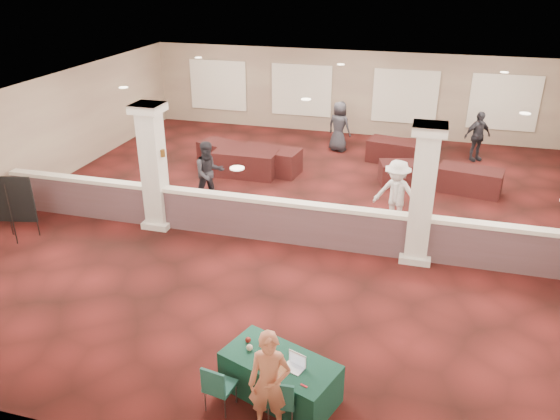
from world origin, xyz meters
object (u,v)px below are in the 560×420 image
(near_table, at_px, (280,377))
(far_table_front_left, at_px, (246,163))
(far_table_front_center, at_px, (270,160))
(conf_chair_side, at_px, (217,385))
(attendee_b, at_px, (396,195))
(far_table_front_right, at_px, (470,180))
(attendee_c, at_px, (477,136))
(woman, at_px, (270,383))
(easel_board, at_px, (14,200))
(attendee_d, at_px, (339,127))
(far_table_back_left, at_px, (225,154))
(conf_chair_main, at_px, (281,398))
(attendee_a, at_px, (209,173))
(far_table_back_right, at_px, (407,173))
(far_table_back_center, at_px, (396,151))

(near_table, distance_m, far_table_front_left, 9.75)
(far_table_front_center, bearing_deg, far_table_front_left, -144.78)
(conf_chair_side, height_order, attendee_b, attendee_b)
(far_table_front_right, relative_size, attendee_c, 1.06)
(woman, height_order, attendee_c, attendee_c)
(easel_board, bearing_deg, attendee_d, 42.00)
(woman, xyz_separation_m, attendee_b, (1.18, 7.20, 0.07))
(far_table_front_left, bearing_deg, far_table_front_right, 3.89)
(conf_chair_side, bearing_deg, far_table_back_left, 119.15)
(conf_chair_main, relative_size, attendee_d, 0.48)
(attendee_d, bearing_deg, conf_chair_main, 118.29)
(attendee_a, height_order, attendee_b, attendee_b)
(far_table_front_center, bearing_deg, far_table_back_left, 169.68)
(easel_board, distance_m, far_table_front_center, 7.66)
(far_table_front_center, height_order, attendee_d, attendee_d)
(near_table, bearing_deg, far_table_back_right, 101.83)
(near_table, height_order, conf_chair_main, conf_chair_main)
(near_table, bearing_deg, easel_board, 175.63)
(far_table_front_left, relative_size, far_table_back_right, 1.19)
(attendee_b, xyz_separation_m, attendee_d, (-2.45, 5.75, -0.02))
(far_table_back_right, xyz_separation_m, attendee_a, (-5.26, -3.00, 0.56))
(far_table_front_right, relative_size, attendee_b, 0.99)
(near_table, distance_m, far_table_back_center, 11.61)
(woman, relative_size, far_table_front_center, 0.87)
(far_table_front_center, bearing_deg, attendee_d, 57.32)
(attendee_d, bearing_deg, far_table_front_left, 75.00)
(attendee_d, bearing_deg, attendee_b, 135.11)
(attendee_a, xyz_separation_m, attendee_b, (5.13, -0.20, 0.01))
(woman, xyz_separation_m, far_table_back_right, (1.31, 10.40, -0.51))
(far_table_front_center, distance_m, attendee_c, 7.13)
(easel_board, bearing_deg, far_table_front_center, 40.76)
(far_table_front_right, xyz_separation_m, far_table_back_right, (-1.82, 0.20, -0.03))
(far_table_front_center, distance_m, far_table_back_right, 4.35)
(near_table, xyz_separation_m, far_table_front_left, (-3.65, 9.04, 0.05))
(far_table_front_center, relative_size, far_table_back_right, 1.18)
(far_table_front_left, xyz_separation_m, attendee_d, (2.42, 3.21, 0.49))
(near_table, distance_m, easel_board, 8.32)
(conf_chair_side, height_order, attendee_c, attendee_c)
(attendee_b, bearing_deg, far_table_back_center, 113.04)
(near_table, bearing_deg, conf_chair_main, -52.71)
(conf_chair_side, distance_m, far_table_back_right, 10.51)
(conf_chair_side, bearing_deg, near_table, 44.29)
(conf_chair_side, height_order, woman, woman)
(easel_board, relative_size, far_table_back_center, 0.90)
(easel_board, bearing_deg, far_table_front_left, 42.83)
(attendee_b, bearing_deg, near_table, -81.78)
(far_table_back_right, bearing_deg, far_table_front_left, -172.45)
(near_table, height_order, far_table_back_right, near_table)
(conf_chair_side, xyz_separation_m, far_table_front_center, (-2.18, 10.08, -0.10))
(far_table_back_center, xyz_separation_m, attendee_a, (-4.76, -4.88, 0.53))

